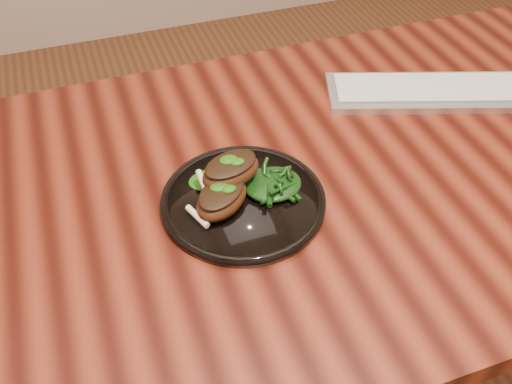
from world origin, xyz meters
TOP-DOWN VIEW (x-y plane):
  - desk at (0.00, 0.00)m, footprint 1.60×0.80m
  - plate at (-0.15, -0.04)m, footprint 0.26×0.26m
  - lamb_chop_front at (-0.19, -0.04)m, footprint 0.12×0.11m
  - lamb_chop_back at (-0.17, -0.01)m, footprint 0.11×0.09m
  - herb_smear at (-0.19, 0.02)m, footprint 0.08×0.05m
  - greens_heap at (-0.10, -0.03)m, footprint 0.09×0.09m
  - keyboard at (0.29, 0.13)m, footprint 0.44×0.25m

SIDE VIEW (x-z plane):
  - desk at x=0.00m, z-range 0.29..1.04m
  - plate at x=-0.15m, z-range 0.75..0.77m
  - keyboard at x=0.29m, z-range 0.75..0.77m
  - herb_smear at x=-0.19m, z-range 0.76..0.77m
  - greens_heap at x=-0.10m, z-range 0.76..0.80m
  - lamb_chop_front at x=-0.19m, z-range 0.76..0.81m
  - lamb_chop_back at x=-0.17m, z-range 0.78..0.83m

